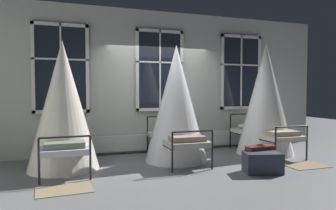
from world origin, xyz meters
name	(u,v)px	position (x,y,z in m)	size (l,w,h in m)	color
ground	(178,162)	(0.00, 0.00, 0.00)	(21.74, 21.74, 0.00)	slate
back_wall_with_windows	(158,82)	(0.00, 1.29, 1.68)	(8.92, 0.10, 3.35)	#B2B7AD
window_bank	(160,104)	(0.00, 1.17, 1.15)	(5.64, 0.10, 2.83)	black
cot_first	(63,107)	(-2.21, 0.18, 1.16)	(1.30, 1.84, 2.40)	black
cot_second	(176,105)	(0.02, 0.13, 1.17)	(1.30, 1.86, 2.40)	black
cot_third	(265,100)	(2.23, 0.14, 1.24)	(1.30, 1.85, 2.56)	black
rug_first	(64,190)	(-2.23, -1.14, 0.01)	(0.80, 0.56, 0.01)	#8E7A5B
rug_third	(306,165)	(2.23, -1.14, 0.01)	(0.80, 0.56, 0.01)	#8E7A5B
suitcase_dark	(260,157)	(1.23, -1.08, 0.22)	(0.57, 0.23, 0.47)	#5B231E
travel_trunk	(262,163)	(1.12, -1.29, 0.18)	(0.64, 0.40, 0.37)	#2D3342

